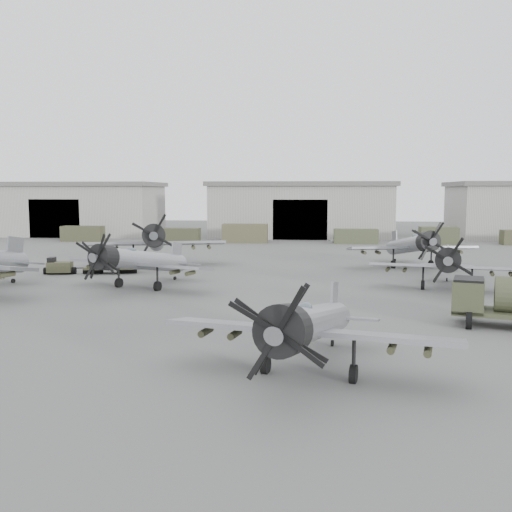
{
  "coord_description": "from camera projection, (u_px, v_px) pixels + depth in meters",
  "views": [
    {
      "loc": [
        1.43,
        -29.93,
        7.23
      ],
      "look_at": [
        -2.46,
        11.4,
        2.5
      ],
      "focal_mm": 40.0,
      "sensor_mm": 36.0,
      "label": 1
    }
  ],
  "objects": [
    {
      "name": "ground",
      "position": [
        282.0,
        327.0,
        30.56
      ],
      "size": [
        220.0,
        220.0,
        0.0
      ],
      "primitive_type": "plane",
      "color": "#535351",
      "rests_on": "ground"
    },
    {
      "name": "hangar_left",
      "position": [
        72.0,
        208.0,
        94.9
      ],
      "size": [
        29.0,
        14.8,
        8.7
      ],
      "color": "#A8A99E",
      "rests_on": "ground"
    },
    {
      "name": "hangar_center",
      "position": [
        301.0,
        209.0,
        91.35
      ],
      "size": [
        29.0,
        14.8,
        8.7
      ],
      "color": "#A8A99E",
      "rests_on": "ground"
    },
    {
      "name": "support_truck_1",
      "position": [
        83.0,
        234.0,
        82.82
      ],
      "size": [
        5.97,
        2.2,
        2.2
      ],
      "primitive_type": "cube",
      "color": "#3C3E28",
      "rests_on": "ground"
    },
    {
      "name": "support_truck_2",
      "position": [
        177.0,
        235.0,
        81.53
      ],
      "size": [
        6.46,
        2.2,
        1.97
      ],
      "primitive_type": "cube",
      "color": "#383A26",
      "rests_on": "ground"
    },
    {
      "name": "support_truck_3",
      "position": [
        245.0,
        233.0,
        80.58
      ],
      "size": [
        6.35,
        2.2,
        2.62
      ],
      "primitive_type": "cube",
      "color": "#4B4A31",
      "rests_on": "ground"
    },
    {
      "name": "support_truck_4",
      "position": [
        356.0,
        236.0,
        79.17
      ],
      "size": [
        6.05,
        2.2,
        2.0
      ],
      "primitive_type": "cube",
      "color": "#41482F",
      "rests_on": "ground"
    },
    {
      "name": "support_truck_5",
      "position": [
        439.0,
        236.0,
        78.11
      ],
      "size": [
        5.09,
        2.2,
        2.36
      ],
      "primitive_type": "cube",
      "color": "#3E432B",
      "rests_on": "ground"
    },
    {
      "name": "aircraft_near_1",
      "position": [
        308.0,
        325.0,
        21.86
      ],
      "size": [
        11.68,
        10.52,
        4.65
      ],
      "rotation": [
        0.0,
        0.0,
        -0.23
      ],
      "color": "gray",
      "rests_on": "ground"
    },
    {
      "name": "aircraft_mid_1",
      "position": [
        136.0,
        261.0,
        41.97
      ],
      "size": [
        11.66,
        10.53,
        4.71
      ],
      "rotation": [
        0.0,
        0.0,
        -0.36
      ],
      "color": "gray",
      "rests_on": "ground"
    },
    {
      "name": "aircraft_mid_2",
      "position": [
        448.0,
        263.0,
        41.27
      ],
      "size": [
        11.28,
        10.15,
        4.48
      ],
      "rotation": [
        0.0,
        0.0,
        -0.23
      ],
      "color": "#9FA2A7",
      "rests_on": "ground"
    },
    {
      "name": "aircraft_far_0",
      "position": [
        155.0,
        240.0,
        55.37
      ],
      "size": [
        13.9,
        12.51,
        5.53
      ],
      "rotation": [
        0.0,
        0.0,
        0.25
      ],
      "color": "gray",
      "rests_on": "ground"
    },
    {
      "name": "aircraft_far_1",
      "position": [
        413.0,
        245.0,
        53.5
      ],
      "size": [
        12.27,
        11.05,
        4.87
      ],
      "rotation": [
        0.0,
        0.0,
        0.17
      ],
      "color": "gray",
      "rests_on": "ground"
    },
    {
      "name": "tug_trailer",
      "position": [
        79.0,
        267.0,
        50.05
      ],
      "size": [
        7.65,
        2.71,
        1.51
      ],
      "rotation": [
        0.0,
        0.0,
        0.18
      ],
      "color": "#45452D",
      "rests_on": "ground"
    },
    {
      "name": "ground_crew",
      "position": [
        2.0,
        268.0,
        47.14
      ],
      "size": [
        0.56,
        0.74,
        1.85
      ],
      "primitive_type": "imported",
      "rotation": [
        0.0,
        0.0,
        1.39
      ],
      "color": "#3F412A",
      "rests_on": "ground"
    }
  ]
}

